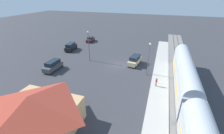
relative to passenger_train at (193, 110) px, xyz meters
The scene contains 12 objects.
ground_plane 20.89m from the passenger_train, 47.44° to the right, with size 200.00×200.00×0.00m, color #38383D.
railway_track 15.49m from the passenger_train, 90.00° to the right, with size 4.80×70.00×0.30m.
platform 15.99m from the passenger_train, 75.30° to the right, with size 3.20×46.00×0.30m.
passenger_train is the anchor object (origin of this frame).
station_building 19.23m from the passenger_train, 20.57° to the left, with size 9.89×9.63×5.49m.
pedestrian_on_platform 9.60m from the passenger_train, 60.42° to the right, with size 0.36×0.36×1.71m.
suv_black 37.05m from the passenger_train, 34.59° to the right, with size 2.55×5.10×2.22m.
suv_tan 19.88m from the passenger_train, 58.75° to the right, with size 2.69×5.14×2.22m.
sedan_maroon 42.51m from the passenger_train, 47.17° to the right, with size 2.26×4.65×1.74m.
suv_charcoal 28.36m from the passenger_train, 16.95° to the right, with size 2.01×4.92×2.22m.
light_pole_near_platform 14.41m from the passenger_train, 61.64° to the right, with size 0.44×0.44×7.03m.
light_pole_lot_center 26.78m from the passenger_train, 35.90° to the right, with size 0.44×0.44×7.58m.
Camera 1 is at (-9.15, 31.97, 15.74)m, focal length 24.46 mm.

